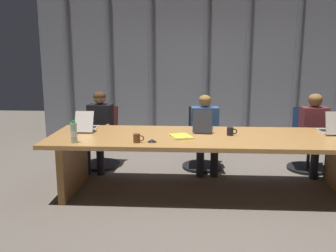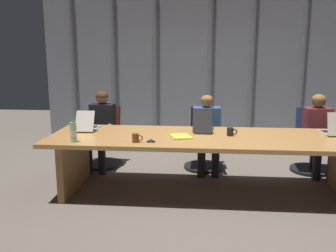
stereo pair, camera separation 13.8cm
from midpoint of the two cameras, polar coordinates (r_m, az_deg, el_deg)
ground_plane at (r=4.71m, az=6.71°, el=-10.30°), size 12.46×12.46×0.00m
conference_table at (r=4.52m, az=6.88°, el=-3.33°), size 3.87×1.18×0.73m
curtain_backdrop at (r=7.10m, az=6.43°, el=9.14°), size 6.23×0.17×2.92m
laptop_left_end at (r=4.93m, az=-11.61°, el=0.06°), size 0.26×0.46×0.27m
laptop_left_mid at (r=4.74m, az=6.40°, el=-0.18°), size 0.28×0.43×0.30m
laptop_center at (r=5.02m, az=25.12°, el=-0.56°), size 0.24×0.39×0.29m
office_chair_left_end at (r=5.78m, az=-9.35°, el=-2.71°), size 0.60×0.60×0.91m
office_chair_left_mid at (r=5.60m, az=6.38°, el=-3.08°), size 0.60×0.60×0.91m
office_chair_center at (r=5.86m, az=22.16°, el=-3.21°), size 0.60×0.60×0.92m
person_left_end at (r=5.56m, az=-9.73°, el=0.04°), size 0.39×0.56×1.17m
person_left_mid at (r=5.38m, az=6.84°, el=-0.49°), size 0.44×0.57×1.12m
person_center at (r=5.66m, az=23.16°, el=-0.56°), size 0.40×0.56×1.15m
water_bottle_primary at (r=4.27m, az=-13.68°, el=-0.94°), size 0.08×0.08×0.25m
coffee_mug_near at (r=4.16m, az=-4.09°, el=-1.88°), size 0.13×0.08×0.10m
coffee_mug_far at (r=4.55m, az=10.62°, el=-0.89°), size 0.13×0.08×0.10m
conference_mic_left_side at (r=4.18m, az=-1.74°, el=-2.27°), size 0.11×0.11×0.03m
spiral_notepad at (r=4.41m, az=2.91°, el=-1.66°), size 0.31×0.36×0.03m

